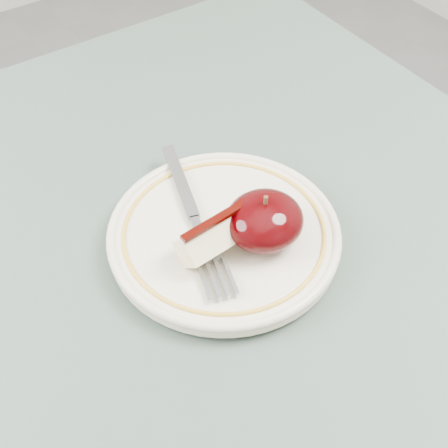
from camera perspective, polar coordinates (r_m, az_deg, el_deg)
table at (r=0.61m, az=-4.78°, el=-13.97°), size 0.90×0.90×0.75m
plate at (r=0.58m, az=0.00°, el=-0.93°), size 0.22×0.22×0.02m
apple_half at (r=0.56m, az=3.70°, el=0.31°), size 0.07×0.07×0.05m
apple_wedge at (r=0.55m, az=-0.20°, el=-0.68°), size 0.09×0.04×0.04m
fork at (r=0.59m, az=-2.71°, el=0.48°), size 0.08×0.20×0.00m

